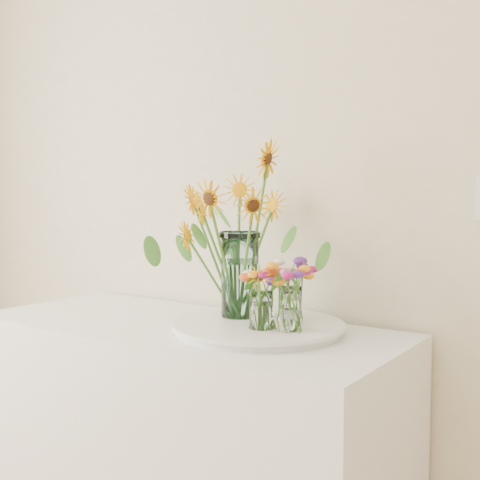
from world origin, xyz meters
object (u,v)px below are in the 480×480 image
at_px(mason_jar, 240,275).
at_px(small_vase_c, 290,304).
at_px(small_vase_b, 289,312).
at_px(small_vase_a, 261,311).
at_px(counter, 183,461).
at_px(tray, 258,328).

relative_size(mason_jar, small_vase_c, 2.45).
bearing_deg(small_vase_b, small_vase_a, -161.67).
xyz_separation_m(counter, small_vase_b, (0.39, -0.00, 0.53)).
bearing_deg(counter, small_vase_a, -5.33).
distance_m(small_vase_a, small_vase_c, 0.14).
bearing_deg(small_vase_b, tray, 161.45).
bearing_deg(small_vase_a, mason_jar, 143.52).
bearing_deg(mason_jar, counter, -153.40).
relative_size(counter, small_vase_b, 12.10).
bearing_deg(mason_jar, small_vase_a, -36.48).
relative_size(small_vase_a, small_vase_b, 0.99).
bearing_deg(small_vase_c, counter, -161.83).
bearing_deg(small_vase_a, tray, 128.44).
distance_m(counter, small_vase_a, 0.62).
height_order(tray, small_vase_b, small_vase_b).
distance_m(mason_jar, small_vase_c, 0.19).
bearing_deg(small_vase_c, mason_jar, -171.04).
distance_m(mason_jar, small_vase_a, 0.21).
bearing_deg(mason_jar, small_vase_b, -21.11).
xyz_separation_m(small_vase_b, small_vase_c, (-0.06, 0.11, -0.00)).
xyz_separation_m(counter, tray, (0.26, 0.04, 0.46)).
height_order(small_vase_a, small_vase_b, small_vase_b).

